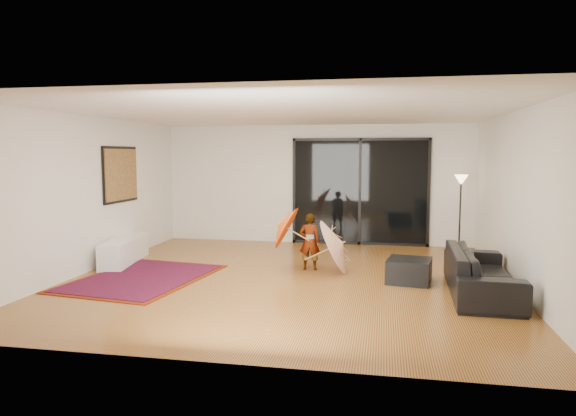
% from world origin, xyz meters
% --- Properties ---
extents(floor, '(7.00, 7.00, 0.00)m').
position_xyz_m(floor, '(0.00, 0.00, 0.00)').
color(floor, '#A2702C').
rests_on(floor, ground).
extents(ceiling, '(7.00, 7.00, 0.00)m').
position_xyz_m(ceiling, '(0.00, 0.00, 2.70)').
color(ceiling, white).
rests_on(ceiling, wall_back).
extents(wall_back, '(7.00, 0.00, 7.00)m').
position_xyz_m(wall_back, '(0.00, 3.50, 1.35)').
color(wall_back, silver).
rests_on(wall_back, floor).
extents(wall_front, '(7.00, 0.00, 7.00)m').
position_xyz_m(wall_front, '(0.00, -3.50, 1.35)').
color(wall_front, silver).
rests_on(wall_front, floor).
extents(wall_left, '(0.00, 7.00, 7.00)m').
position_xyz_m(wall_left, '(-3.50, 0.00, 1.35)').
color(wall_left, silver).
rests_on(wall_left, floor).
extents(wall_right, '(0.00, 7.00, 7.00)m').
position_xyz_m(wall_right, '(3.50, 0.00, 1.35)').
color(wall_right, silver).
rests_on(wall_right, floor).
extents(sliding_door, '(3.06, 0.07, 2.40)m').
position_xyz_m(sliding_door, '(1.00, 3.47, 1.20)').
color(sliding_door, black).
rests_on(sliding_door, wall_back).
extents(painting, '(0.04, 1.28, 1.08)m').
position_xyz_m(painting, '(-3.46, 1.00, 1.65)').
color(painting, black).
rests_on(painting, wall_left).
extents(media_console, '(0.70, 1.74, 0.47)m').
position_xyz_m(media_console, '(-3.25, 0.65, 0.24)').
color(media_console, white).
rests_on(media_console, floor).
extents(speaker, '(0.32, 0.32, 0.29)m').
position_xyz_m(speaker, '(-3.25, 0.28, 0.14)').
color(speaker, '#424244').
rests_on(speaker, floor).
extents(persian_rug, '(2.21, 2.84, 0.02)m').
position_xyz_m(persian_rug, '(-2.36, -0.44, 0.01)').
color(persian_rug, '#631C08').
rests_on(persian_rug, floor).
extents(sofa, '(0.97, 2.30, 0.66)m').
position_xyz_m(sofa, '(2.95, -0.42, 0.33)').
color(sofa, black).
rests_on(sofa, floor).
extents(ottoman, '(0.76, 0.76, 0.38)m').
position_xyz_m(ottoman, '(1.95, 0.12, 0.19)').
color(ottoman, black).
rests_on(ottoman, floor).
extents(floor_lamp, '(0.28, 0.28, 1.62)m').
position_xyz_m(floor_lamp, '(3.10, 2.95, 1.28)').
color(floor_lamp, black).
rests_on(floor_lamp, floor).
extents(child, '(0.39, 0.27, 1.01)m').
position_xyz_m(child, '(0.26, 0.72, 0.50)').
color(child, '#999999').
rests_on(child, floor).
extents(parasol_orange, '(0.54, 0.82, 0.87)m').
position_xyz_m(parasol_orange, '(-0.29, 0.67, 0.73)').
color(parasol_orange, '#FF510D').
rests_on(parasol_orange, child).
extents(parasol_white, '(0.61, 1.00, 0.99)m').
position_xyz_m(parasol_white, '(0.86, 0.57, 0.50)').
color(parasol_white, white).
rests_on(parasol_white, floor).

